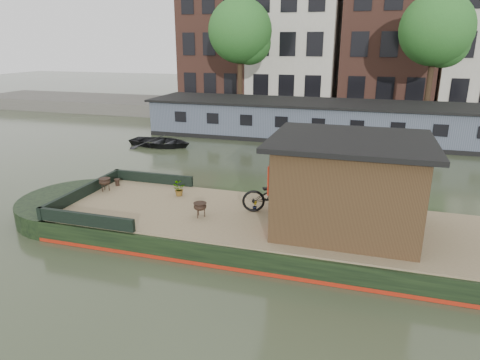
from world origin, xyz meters
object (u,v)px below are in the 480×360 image
(cabin, at_px, (348,183))
(brazier_rear, at_px, (105,185))
(dinghy, at_px, (160,139))
(brazier_front, at_px, (200,210))
(bicycle, at_px, (276,195))

(cabin, bearing_deg, brazier_rear, 174.91)
(cabin, relative_size, dinghy, 1.16)
(cabin, distance_m, brazier_rear, 7.88)
(brazier_front, bearing_deg, cabin, 6.79)
(brazier_front, distance_m, dinghy, 11.83)
(bicycle, height_order, dinghy, bicycle)
(dinghy, bearing_deg, bicycle, -134.18)
(bicycle, xyz_separation_m, brazier_rear, (-5.80, 0.16, -0.30))
(brazier_rear, bearing_deg, brazier_front, -16.79)
(bicycle, bearing_deg, brazier_rear, 72.12)
(bicycle, bearing_deg, dinghy, 26.43)
(brazier_front, height_order, dinghy, brazier_front)
(cabin, height_order, bicycle, cabin)
(brazier_rear, bearing_deg, dinghy, 105.77)
(bicycle, distance_m, brazier_front, 2.21)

